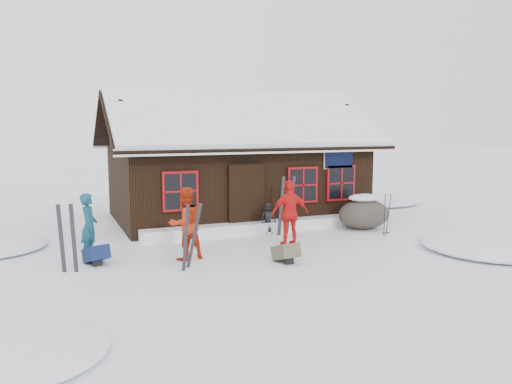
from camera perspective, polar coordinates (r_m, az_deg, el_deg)
ground at (r=12.56m, az=-0.84°, el=-7.09°), size 120.00×120.00×0.00m
mountain_hut at (r=17.41m, az=-2.40°, el=2.25°), size 8.90×6.09×4.42m
snow_drift at (r=15.11m, az=1.25°, el=-3.92°), size 7.60×0.60×0.35m
snow_mounds at (r=14.87m, az=2.39°, el=-4.80°), size 20.60×13.20×0.48m
skier_teal at (r=12.59m, az=-18.54°, el=-3.74°), size 0.46×0.63×1.59m
skier_orange_left at (r=11.99m, az=-8.08°, el=-3.60°), size 0.98×0.84×1.74m
skier_orange_right at (r=13.18m, az=3.90°, el=-2.48°), size 1.07×0.51×1.77m
skier_crouched at (r=14.87m, az=1.39°, el=-2.99°), size 0.45×0.30×0.92m
boulder at (r=15.86m, az=12.24°, el=-2.37°), size 1.67×1.25×0.98m
ski_pair_left at (r=11.29m, az=-7.55°, el=-5.09°), size 0.57×0.32×1.51m
ski_pair_mid at (r=11.62m, az=-20.74°, el=-5.08°), size 0.40×0.14×1.56m
ski_pair_right at (r=14.68m, az=3.42°, el=-1.64°), size 0.59×0.13×1.77m
ski_poles at (r=15.01m, az=14.69°, el=-2.59°), size 0.23×0.11×1.28m
backpack_blue at (r=12.19m, az=-17.78°, el=-7.11°), size 0.61×0.71×0.33m
backpack_olive at (r=11.79m, az=3.43°, el=-7.24°), size 0.51×0.65×0.33m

